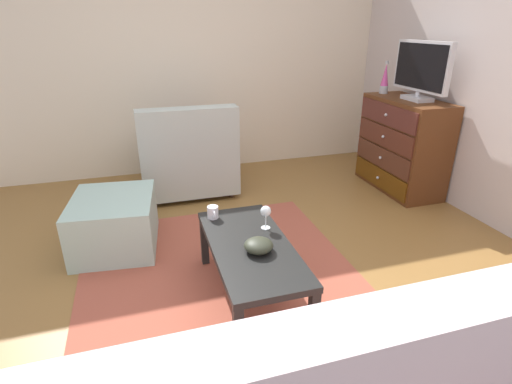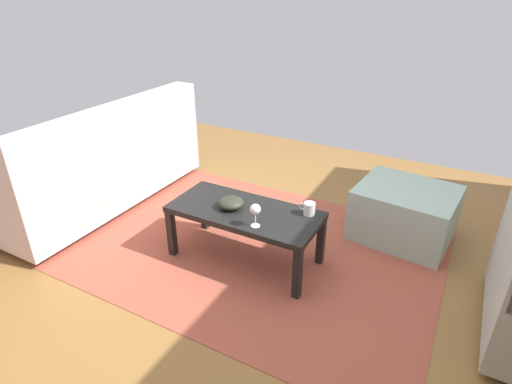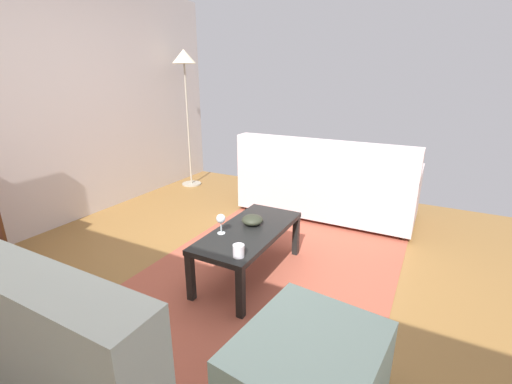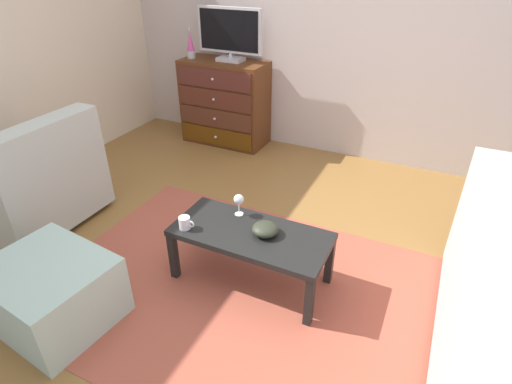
{
  "view_description": "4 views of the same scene",
  "coord_description": "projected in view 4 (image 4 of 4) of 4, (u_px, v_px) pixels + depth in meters",
  "views": [
    {
      "loc": [
        2.2,
        -0.63,
        1.63
      ],
      "look_at": [
        0.1,
        0.01,
        0.69
      ],
      "focal_mm": 27.73,
      "sensor_mm": 36.0,
      "label": 1
    },
    {
      "loc": [
        -1.02,
        2.06,
        1.8
      ],
      "look_at": [
        0.05,
        0.07,
        0.63
      ],
      "focal_mm": 29.09,
      "sensor_mm": 36.0,
      "label": 2
    },
    {
      "loc": [
        -1.94,
        -1.26,
        1.53
      ],
      "look_at": [
        0.21,
        -0.12,
        0.72
      ],
      "focal_mm": 24.18,
      "sensor_mm": 36.0,
      "label": 3
    },
    {
      "loc": [
        1.17,
        -1.97,
        1.98
      ],
      "look_at": [
        0.28,
        -0.13,
        0.76
      ],
      "focal_mm": 28.55,
      "sensor_mm": 36.0,
      "label": 4
    }
  ],
  "objects": [
    {
      "name": "area_rug",
      "position": [
        241.0,
        290.0,
        2.74
      ],
      "size": [
        2.6,
        1.9,
        0.01
      ],
      "primitive_type": "cube",
      "color": "#A14D39",
      "rests_on": "ground_plane"
    },
    {
      "name": "lava_lamp",
      "position": [
        191.0,
        45.0,
        4.46
      ],
      "size": [
        0.09,
        0.09,
        0.33
      ],
      "color": "#B7B7BC",
      "rests_on": "dresser"
    },
    {
      "name": "ground_plane",
      "position": [
        229.0,
        267.0,
        2.99
      ],
      "size": [
        5.35,
        5.02,
        0.05
      ],
      "primitive_type": "cube",
      "color": "olive"
    },
    {
      "name": "wall_accent_rear",
      "position": [
        335.0,
        31.0,
        4.07
      ],
      "size": [
        5.35,
        0.12,
        2.57
      ],
      "primitive_type": "cube",
      "color": "beige",
      "rests_on": "ground_plane"
    },
    {
      "name": "mug",
      "position": [
        185.0,
        223.0,
        2.66
      ],
      "size": [
        0.11,
        0.08,
        0.08
      ],
      "color": "white",
      "rests_on": "coffee_table"
    },
    {
      "name": "armchair",
      "position": [
        35.0,
        183.0,
        3.27
      ],
      "size": [
        0.8,
        0.93,
        0.92
      ],
      "color": "#332319",
      "rests_on": "ground_plane"
    },
    {
      "name": "bowl_decorative",
      "position": [
        265.0,
        229.0,
        2.61
      ],
      "size": [
        0.17,
        0.17,
        0.08
      ],
      "primitive_type": "ellipsoid",
      "color": "#2C3023",
      "rests_on": "coffee_table"
    },
    {
      "name": "coffee_table",
      "position": [
        251.0,
        238.0,
        2.67
      ],
      "size": [
        1.04,
        0.47,
        0.4
      ],
      "color": "black",
      "rests_on": "ground_plane"
    },
    {
      "name": "tv",
      "position": [
        230.0,
        33.0,
        4.27
      ],
      "size": [
        0.73,
        0.18,
        0.54
      ],
      "color": "silver",
      "rests_on": "dresser"
    },
    {
      "name": "dresser",
      "position": [
        225.0,
        103.0,
        4.67
      ],
      "size": [
        0.96,
        0.49,
        0.94
      ],
      "color": "#562D15",
      "rests_on": "ground_plane"
    },
    {
      "name": "ottoman",
      "position": [
        52.0,
        292.0,
        2.45
      ],
      "size": [
        0.76,
        0.67,
        0.41
      ],
      "primitive_type": "cube",
      "rotation": [
        0.0,
        0.0,
        -0.11
      ],
      "color": "#9DBDB0",
      "rests_on": "ground_plane"
    },
    {
      "name": "wine_glass",
      "position": [
        239.0,
        200.0,
        2.76
      ],
      "size": [
        0.07,
        0.07,
        0.16
      ],
      "color": "silver",
      "rests_on": "coffee_table"
    }
  ]
}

